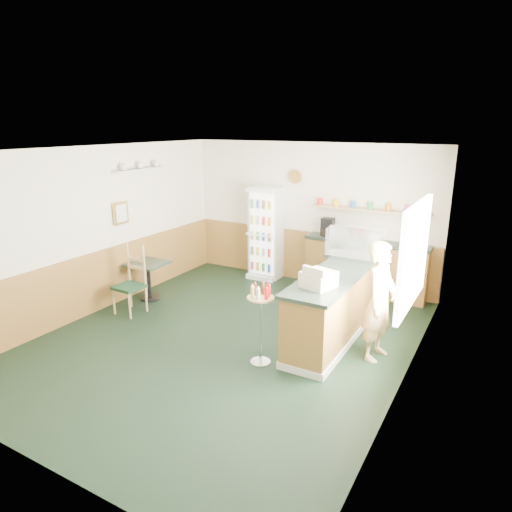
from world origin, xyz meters
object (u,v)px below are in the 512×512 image
Objects in this scene: display_case at (355,244)px; condiment_stand at (261,314)px; cafe_table at (149,273)px; cafe_chair at (133,277)px; drinks_fridge at (266,233)px; shopkeeper at (380,301)px; cash_register at (318,279)px.

condiment_stand is at bearing -106.32° from display_case.
cafe_chair is (0.15, -0.54, 0.12)m from cafe_table.
drinks_fridge is 3.50m from condiment_stand.
drinks_fridge reaches higher than cafe_chair.
shopkeeper is 1.40× the size of cafe_chair.
shopkeeper is (0.70, -1.07, -0.44)m from display_case.
cash_register reaches higher than cafe_chair.
drinks_fridge reaches higher than cash_register.
cash_register is at bearing -8.75° from cafe_table.
drinks_fridge is 2.72× the size of cafe_table.
condiment_stand is (-0.58, -1.97, -0.55)m from display_case.
drinks_fridge is 3.41m from cash_register.
drinks_fridge is at bearing 144.30° from cash_register.
drinks_fridge is at bearing 70.04° from cafe_chair.
display_case is 0.73× the size of cafe_chair.
shopkeeper is at bearing -1.52° from cafe_table.
cafe_chair is (-3.25, -0.01, -0.52)m from cash_register.
drinks_fridge is 2.47m from cafe_table.
drinks_fridge is 3.62m from shopkeeper.
condiment_stand is at bearing 132.87° from shopkeeper.
cafe_table is at bearing 96.15° from shopkeeper.
display_case is 2.13m from condiment_stand.
cafe_table is 0.59× the size of cafe_chair.
shopkeeper reaches higher than cash_register.
condiment_stand is (-1.28, -0.90, -0.11)m from shopkeeper.
shopkeeper is at bearing 45.26° from cash_register.
condiment_stand is at bearing -7.72° from cafe_chair.
drinks_fridge is 4.86× the size of cash_register.
shopkeeper is at bearing 35.20° from condiment_stand.
cash_register is at bearing 2.55° from cafe_chair.
display_case is at bearing -27.58° from drinks_fridge.
cash_register is (0.00, -1.48, -0.13)m from display_case.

